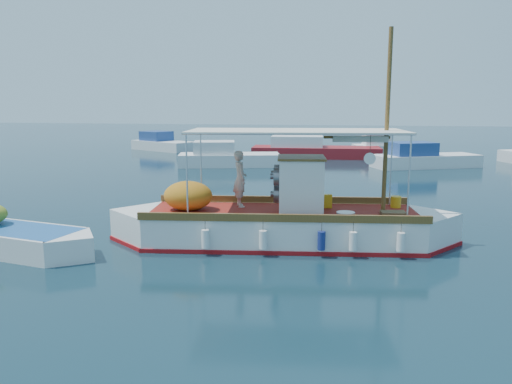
# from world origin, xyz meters

# --- Properties ---
(ground) EXTENTS (160.00, 160.00, 0.00)m
(ground) POSITION_xyz_m (0.00, 0.00, 0.00)
(ground) COLOR black
(ground) RESTS_ON ground
(fishing_caique) EXTENTS (10.08, 3.58, 6.19)m
(fishing_caique) POSITION_xyz_m (-0.50, -0.20, 0.54)
(fishing_caique) COLOR white
(fishing_caique) RESTS_ON ground
(dinghy) EXTENTS (5.78, 2.46, 1.44)m
(dinghy) POSITION_xyz_m (-7.83, -2.34, 0.30)
(dinghy) COLOR white
(dinghy) RESTS_ON ground
(bg_boat_nw) EXTENTS (6.77, 3.82, 1.80)m
(bg_boat_nw) POSITION_xyz_m (-6.27, 16.89, 0.49)
(bg_boat_nw) COLOR silver
(bg_boat_nw) RESTS_ON ground
(bg_boat_n) EXTENTS (9.52, 3.33, 1.80)m
(bg_boat_n) POSITION_xyz_m (-1.22, 23.07, 0.49)
(bg_boat_n) COLOR maroon
(bg_boat_n) RESTS_ON ground
(bg_boat_ne) EXTENTS (6.98, 4.60, 1.80)m
(bg_boat_ne) POSITION_xyz_m (6.04, 18.42, 0.49)
(bg_boat_ne) COLOR silver
(bg_boat_ne) RESTS_ON ground
(bg_boat_far_w) EXTENTS (6.20, 4.79, 1.80)m
(bg_boat_far_w) POSITION_xyz_m (-14.36, 26.71, 0.49)
(bg_boat_far_w) COLOR silver
(bg_boat_far_w) RESTS_ON ground
(bg_boat_far_n) EXTENTS (5.42, 2.93, 1.80)m
(bg_boat_far_n) POSITION_xyz_m (4.23, 26.01, 0.49)
(bg_boat_far_n) COLOR silver
(bg_boat_far_n) RESTS_ON ground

